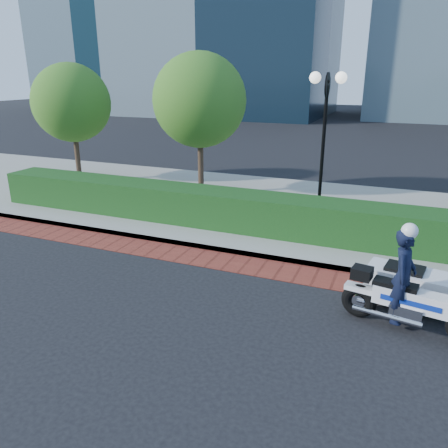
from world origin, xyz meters
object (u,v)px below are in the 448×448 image
at_px(tree_b, 200,101).
at_px(tree_a, 72,103).
at_px(lamppost, 325,124).
at_px(police_motorcycle, 410,287).

bearing_deg(tree_b, tree_a, 180.00).
relative_size(tree_a, tree_b, 0.94).
distance_m(lamppost, police_motorcycle, 5.94).
bearing_deg(lamppost, tree_b, 163.89).
bearing_deg(tree_a, tree_b, 0.00).
distance_m(lamppost, tree_a, 10.09).
xyz_separation_m(tree_a, police_motorcycle, (12.56, -6.15, -2.55)).
distance_m(tree_a, police_motorcycle, 14.22).
relative_size(lamppost, police_motorcycle, 1.74).
relative_size(lamppost, tree_a, 0.92).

